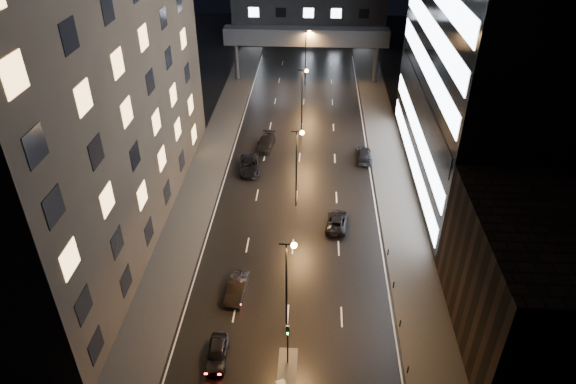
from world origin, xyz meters
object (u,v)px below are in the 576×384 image
(car_away_c, at_px, (250,166))
(car_toward_a, at_px, (337,221))
(car_away_d, at_px, (266,143))
(car_away_a, at_px, (217,353))
(car_away_b, at_px, (237,288))
(car_toward_b, at_px, (364,155))

(car_away_c, distance_m, car_toward_a, 16.58)
(car_away_d, distance_m, car_toward_a, 21.07)
(car_toward_a, bearing_deg, car_away_a, 67.76)
(car_away_b, distance_m, car_away_c, 23.60)
(car_away_b, xyz_separation_m, car_away_d, (0.02, 30.18, 0.03))
(car_away_d, xyz_separation_m, car_toward_b, (14.05, -2.66, -0.05))
(car_toward_a, bearing_deg, car_away_b, 55.71)
(car_away_b, xyz_separation_m, car_toward_b, (14.07, 27.52, -0.02))
(car_away_a, height_order, car_toward_a, car_away_a)
(car_away_b, bearing_deg, car_away_d, 95.08)
(car_away_b, bearing_deg, car_away_a, -89.30)
(car_away_d, bearing_deg, car_toward_a, -55.40)
(car_away_d, bearing_deg, car_away_b, -83.57)
(car_away_c, height_order, car_toward_a, car_away_c)
(car_away_a, relative_size, car_away_d, 0.78)
(car_away_a, xyz_separation_m, car_away_d, (0.62, 37.95, 0.07))
(car_away_a, xyz_separation_m, car_toward_a, (10.55, 19.37, -0.04))
(car_away_c, xyz_separation_m, car_away_d, (1.56, 6.62, -0.00))
(car_away_b, bearing_deg, car_toward_b, 68.03)
(car_away_b, bearing_deg, car_away_c, 98.86)
(car_away_a, height_order, car_away_c, car_away_c)
(car_away_d, bearing_deg, car_toward_b, -4.25)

